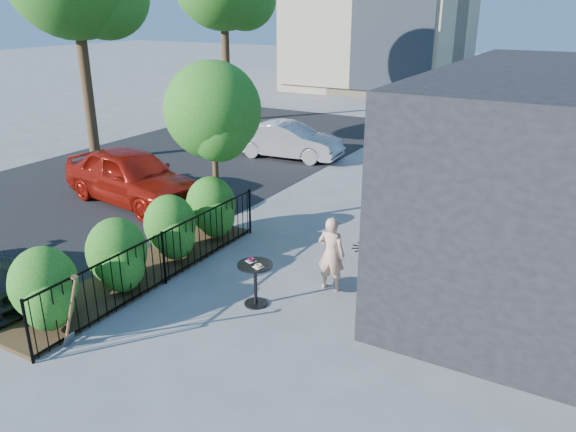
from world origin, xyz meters
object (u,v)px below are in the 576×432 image
Objects in this scene: woman at (331,254)px; car_red at (132,176)px; cafe_table at (255,277)px; shovel at (71,315)px; patio_tree at (214,117)px; car_silver at (288,140)px.

car_red reaches higher than woman.
shovel is at bearing -123.51° from cafe_table.
car_red is (-3.29, 0.53, -2.01)m from patio_tree.
cafe_table is 1.53m from woman.
woman reaches higher than cafe_table.
car_silver is at bearing -3.10° from car_red.
patio_tree is 4.58× the size of cafe_table.
cafe_table is 0.20× the size of car_red.
woman reaches higher than car_silver.
car_red is at bearing 152.75° from cafe_table.
car_red is at bearing 162.81° from car_silver.
shovel reaches higher than car_silver.
woman is (0.92, 1.21, 0.17)m from cafe_table.
cafe_table is 10.46m from car_silver.
woman is at bearing 55.35° from shovel.
shovel is at bearing 52.72° from woman.
cafe_table is at bearing 50.37° from woman.
patio_tree is 3.89m from car_red.
woman is at bearing -96.42° from car_red.
patio_tree is 5.68m from shovel.
woman is at bearing -20.38° from patio_tree.
car_red reaches higher than car_silver.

